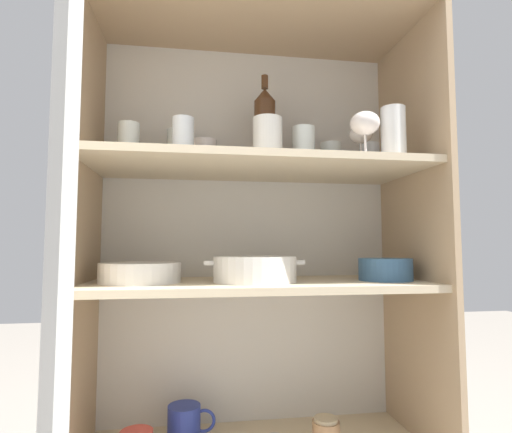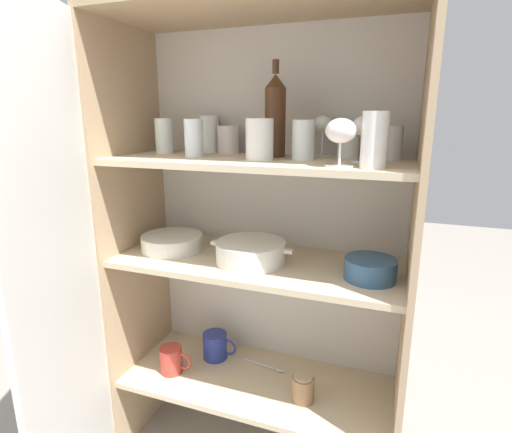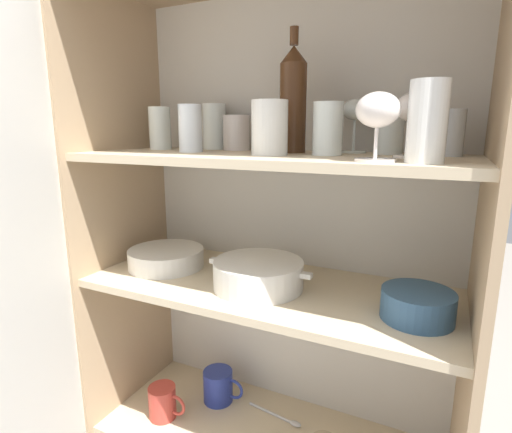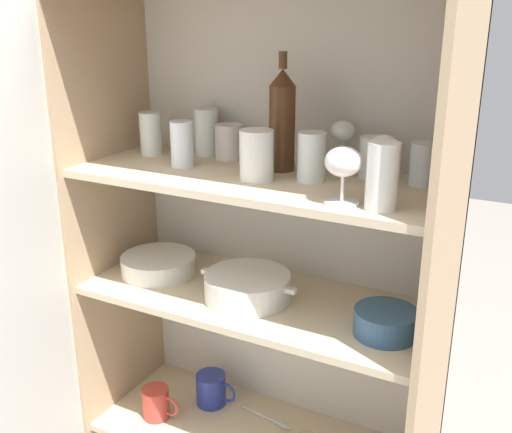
# 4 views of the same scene
# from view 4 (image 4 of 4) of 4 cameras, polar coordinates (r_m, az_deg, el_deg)

# --- Properties ---
(cupboard_back_panel) EXTENTS (0.98, 0.02, 1.52)m
(cupboard_back_panel) POSITION_cam_4_polar(r_m,az_deg,el_deg) (1.79, 3.00, -5.03)
(cupboard_back_panel) COLOR silver
(cupboard_back_panel) RESTS_ON ground_plane
(cupboard_side_left) EXTENTS (0.02, 0.42, 1.52)m
(cupboard_side_left) POSITION_cam_4_polar(r_m,az_deg,el_deg) (1.88, -13.02, -4.30)
(cupboard_side_left) COLOR tan
(cupboard_side_left) RESTS_ON ground_plane
(cupboard_side_right) EXTENTS (0.02, 0.42, 1.52)m
(cupboard_side_right) POSITION_cam_4_polar(r_m,az_deg,el_deg) (1.49, 16.76, -11.08)
(cupboard_side_right) COLOR tan
(cupboard_side_right) RESTS_ON ground_plane
(shelf_board_middle) EXTENTS (0.94, 0.38, 0.02)m
(shelf_board_middle) POSITION_cam_4_polar(r_m,az_deg,el_deg) (1.63, -0.01, -7.85)
(shelf_board_middle) COLOR beige
(shelf_board_upper) EXTENTS (0.94, 0.38, 0.02)m
(shelf_board_upper) POSITION_cam_4_polar(r_m,az_deg,el_deg) (1.51, -0.01, 3.61)
(shelf_board_upper) COLOR beige
(cupboard_door) EXTENTS (0.19, 0.46, 1.52)m
(cupboard_door) POSITION_cam_4_polar(r_m,az_deg,el_deg) (1.56, -21.32, -10.26)
(cupboard_door) COLOR silver
(cupboard_door) RESTS_ON ground_plane
(tumbler_glass_0) EXTENTS (0.07, 0.07, 0.10)m
(tumbler_glass_0) POSITION_cam_4_polar(r_m,az_deg,el_deg) (1.51, 11.05, 5.58)
(tumbler_glass_0) COLOR white
(tumbler_glass_0) RESTS_ON shelf_board_upper
(tumbler_glass_1) EXTENTS (0.08, 0.08, 0.12)m
(tumbler_glass_1) POSITION_cam_4_polar(r_m,az_deg,el_deg) (1.45, 0.05, 5.86)
(tumbler_glass_1) COLOR white
(tumbler_glass_1) RESTS_ON shelf_board_upper
(tumbler_glass_2) EXTENTS (0.08, 0.08, 0.10)m
(tumbler_glass_2) POSITION_cam_4_polar(r_m,az_deg,el_deg) (1.67, -2.62, 7.14)
(tumbler_glass_2) COLOR silver
(tumbler_glass_2) RESTS_ON shelf_board_upper
(tumbler_glass_3) EXTENTS (0.06, 0.06, 0.12)m
(tumbler_glass_3) POSITION_cam_4_polar(r_m,az_deg,el_deg) (1.59, -7.06, 6.86)
(tumbler_glass_3) COLOR white
(tumbler_glass_3) RESTS_ON shelf_board_upper
(tumbler_glass_4) EXTENTS (0.06, 0.06, 0.12)m
(tumbler_glass_4) POSITION_cam_4_polar(r_m,az_deg,el_deg) (1.75, -9.99, 7.78)
(tumbler_glass_4) COLOR white
(tumbler_glass_4) RESTS_ON shelf_board_upper
(tumbler_glass_5) EXTENTS (0.07, 0.07, 0.13)m
(tumbler_glass_5) POSITION_cam_4_polar(r_m,az_deg,el_deg) (1.73, -4.73, 8.04)
(tumbler_glass_5) COLOR white
(tumbler_glass_5) RESTS_ON shelf_board_upper
(tumbler_glass_6) EXTENTS (0.07, 0.07, 0.12)m
(tumbler_glass_6) POSITION_cam_4_polar(r_m,az_deg,el_deg) (1.45, 5.30, 5.69)
(tumbler_glass_6) COLOR white
(tumbler_glass_6) RESTS_ON shelf_board_upper
(tumbler_glass_7) EXTENTS (0.07, 0.07, 0.10)m
(tumbler_glass_7) POSITION_cam_4_polar(r_m,az_deg,el_deg) (1.46, 15.69, 4.81)
(tumbler_glass_7) COLOR white
(tumbler_glass_7) RESTS_ON shelf_board_upper
(tumbler_glass_8) EXTENTS (0.07, 0.07, 0.14)m
(tumbler_glass_8) POSITION_cam_4_polar(r_m,az_deg,el_deg) (1.25, 11.94, 3.77)
(tumbler_glass_8) COLOR white
(tumbler_glass_8) RESTS_ON shelf_board_upper
(wine_glass_0) EXTENTS (0.07, 0.07, 0.13)m
(wine_glass_0) POSITION_cam_4_polar(r_m,az_deg,el_deg) (1.38, 12.05, 6.15)
(wine_glass_0) COLOR silver
(wine_glass_0) RESTS_ON shelf_board_upper
(wine_glass_1) EXTENTS (0.08, 0.08, 0.13)m
(wine_glass_1) POSITION_cam_4_polar(r_m,az_deg,el_deg) (1.27, 8.31, 4.88)
(wine_glass_1) COLOR silver
(wine_glass_1) RESTS_ON shelf_board_upper
(wine_glass_2) EXTENTS (0.06, 0.06, 0.13)m
(wine_glass_2) POSITION_cam_4_polar(r_m,az_deg,el_deg) (1.54, 8.27, 7.68)
(wine_glass_2) COLOR white
(wine_glass_2) RESTS_ON shelf_board_upper
(wine_bottle) EXTENTS (0.07, 0.07, 0.30)m
(wine_bottle) POSITION_cam_4_polar(r_m,az_deg,el_deg) (1.53, 2.50, 9.19)
(wine_bottle) COLOR #4C2D19
(wine_bottle) RESTS_ON shelf_board_upper
(plate_stack_white) EXTENTS (0.22, 0.22, 0.05)m
(plate_stack_white) POSITION_cam_4_polar(r_m,az_deg,el_deg) (1.78, -9.27, -4.51)
(plate_stack_white) COLOR silver
(plate_stack_white) RESTS_ON shelf_board_middle
(mixing_bowl_large) EXTENTS (0.15, 0.15, 0.06)m
(mixing_bowl_large) POSITION_cam_4_polar(r_m,az_deg,el_deg) (1.46, 12.24, -9.73)
(mixing_bowl_large) COLOR #33567A
(mixing_bowl_large) RESTS_ON shelf_board_middle
(casserole_dish) EXTENTS (0.28, 0.23, 0.07)m
(casserole_dish) POSITION_cam_4_polar(r_m,az_deg,el_deg) (1.60, -0.82, -6.69)
(casserole_dish) COLOR silver
(casserole_dish) RESTS_ON shelf_board_middle
(coffee_mug_primary) EXTENTS (0.12, 0.08, 0.10)m
(coffee_mug_primary) POSITION_cam_4_polar(r_m,az_deg,el_deg) (1.95, -9.45, -17.11)
(coffee_mug_primary) COLOR #BC3D33
(coffee_mug_primary) RESTS_ON shelf_board_lower
(coffee_mug_extra_1) EXTENTS (0.14, 0.09, 0.10)m
(coffee_mug_extra_1) POSITION_cam_4_polar(r_m,az_deg,el_deg) (1.98, -4.25, -16.07)
(coffee_mug_extra_1) COLOR #283893
(coffee_mug_extra_1) RESTS_ON shelf_board_lower
(serving_spoon) EXTENTS (0.18, 0.04, 0.01)m
(serving_spoon) POSITION_cam_4_polar(r_m,az_deg,el_deg) (1.93, 1.40, -18.76)
(serving_spoon) COLOR silver
(serving_spoon) RESTS_ON shelf_board_lower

